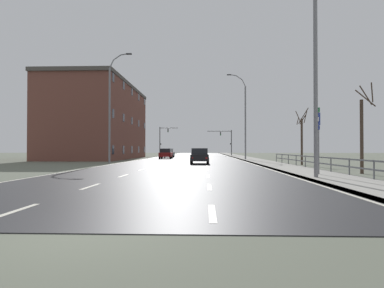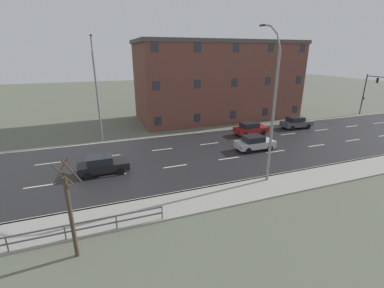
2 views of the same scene
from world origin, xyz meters
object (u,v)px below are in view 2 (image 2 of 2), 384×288
street_lamp_midground (272,110)px  car_far_left (296,122)px  car_mid_centre (250,128)px  traffic_signal_left (368,89)px  car_far_right (103,165)px  brick_building (218,80)px  street_lamp_left_bank (97,93)px  car_near_left (255,143)px

street_lamp_midground → car_far_left: 18.21m
car_mid_centre → car_far_left: same height
traffic_signal_left → car_far_right: 42.52m
street_lamp_midground → brick_building: street_lamp_midground is taller
street_lamp_left_bank → car_near_left: size_ratio=2.75×
car_mid_centre → street_lamp_left_bank: bearing=-102.3°
street_lamp_midground → brick_building: bearing=164.4°
car_mid_centre → brick_building: 11.49m
traffic_signal_left → car_far_left: size_ratio=1.54×
street_lamp_midground → car_near_left: (-6.35, 3.04, -4.89)m
car_mid_centre → car_far_right: 18.53m
street_lamp_left_bank → car_mid_centre: size_ratio=2.75×
car_mid_centre → brick_building: bearing=177.3°
car_near_left → car_far_left: 11.35m
brick_building → car_far_right: bearing=-48.9°
car_mid_centre → car_far_right: same height
street_lamp_left_bank → brick_building: bearing=110.8°
street_lamp_left_bank → car_near_left: 17.72m
street_lamp_midground → street_lamp_left_bank: street_lamp_midground is taller
car_far_right → brick_building: bearing=130.6°
brick_building → car_mid_centre: bearing=-2.2°
car_near_left → brick_building: brick_building is taller
traffic_signal_left → car_near_left: traffic_signal_left is taller
car_mid_centre → car_far_right: (5.44, -17.71, 0.00)m
traffic_signal_left → brick_building: size_ratio=0.26×
street_lamp_left_bank → car_far_right: size_ratio=2.75×
car_mid_centre → car_far_left: bearing=93.1°
street_lamp_left_bank → brick_building: brick_building is taller
street_lamp_left_bank → brick_building: size_ratio=0.46×
traffic_signal_left → car_near_left: 27.82m
street_lamp_midground → car_mid_centre: 13.51m
car_mid_centre → car_near_left: 5.55m
traffic_signal_left → car_mid_centre: size_ratio=1.56×
street_lamp_left_bank → car_near_left: (8.56, 14.77, -4.76)m
street_lamp_left_bank → car_far_left: 25.42m
street_lamp_midground → car_far_left: bearing=132.0°
street_lamp_left_bank → car_near_left: street_lamp_left_bank is taller
traffic_signal_left → car_mid_centre: 24.22m
street_lamp_midground → car_far_right: size_ratio=2.83×
brick_building → street_lamp_midground: bearing=-15.6°
car_near_left → car_far_right: same height
traffic_signal_left → car_far_left: (2.96, -16.34, -3.31)m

